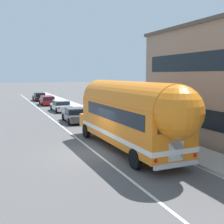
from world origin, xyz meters
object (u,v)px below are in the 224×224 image
(car_fourth, at_px, (39,97))
(car_lead, at_px, (75,115))
(painted_bus, at_px, (131,113))
(car_second, at_px, (61,105))
(car_third, at_px, (47,100))

(car_fourth, bearing_deg, car_lead, -90.11)
(painted_bus, bearing_deg, car_second, 89.41)
(car_lead, relative_size, car_fourth, 0.96)
(car_lead, distance_m, car_fourth, 23.78)
(car_second, relative_size, car_third, 1.02)
(car_second, height_order, car_fourth, same)
(painted_bus, relative_size, car_third, 2.65)
(painted_bus, relative_size, car_fourth, 2.65)
(car_lead, relative_size, car_second, 0.94)
(car_second, distance_m, car_fourth, 15.35)
(car_third, distance_m, car_fourth, 7.50)
(painted_bus, distance_m, car_lead, 11.50)
(car_second, bearing_deg, painted_bus, -90.59)
(car_lead, relative_size, car_third, 0.96)
(painted_bus, xyz_separation_m, car_lead, (-0.24, 11.39, -1.58))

